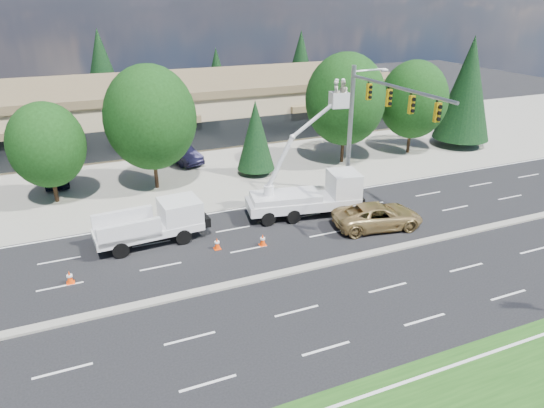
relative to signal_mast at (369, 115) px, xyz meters
name	(u,v)px	position (x,y,z in m)	size (l,w,h in m)	color
ground	(270,277)	(-10.03, -7.04, -6.06)	(140.00, 140.00, 0.00)	black
concrete_apron	(181,163)	(-10.03, 12.96, -6.05)	(140.00, 22.00, 0.01)	gray
road_median	(270,276)	(-10.03, -7.04, -6.00)	(120.00, 0.55, 0.12)	gray
strip_mall	(157,108)	(-10.03, 22.93, -3.23)	(50.40, 15.40, 5.50)	tan
tree_front_c	(47,145)	(-20.03, 7.96, -1.95)	(5.06, 5.06, 7.02)	#332114
tree_front_d	(150,118)	(-13.03, 7.96, -0.74)	(6.55, 6.55, 9.09)	#332114
tree_front_e	(256,135)	(-5.03, 7.96, -2.86)	(3.03, 3.03, 5.96)	#332114
tree_front_f	(345,99)	(2.97, 7.96, -0.65)	(6.66, 6.66, 9.24)	#332114
tree_front_g	(414,100)	(9.97, 7.96, -1.20)	(5.98, 5.98, 8.30)	#332114
tree_front_h	(467,88)	(15.97, 7.96, -0.61)	(5.15, 5.15, 10.15)	#332114
tree_back_b	(102,69)	(-14.03, 34.96, -0.71)	(5.06, 5.06, 9.97)	#332114
tree_back_c	(217,75)	(-0.03, 34.96, -2.14)	(3.71, 3.71, 7.31)	#332114
tree_back_d	(301,62)	(11.97, 34.96, -1.16)	(4.63, 4.63, 9.12)	#332114
signal_mast	(369,115)	(0.00, 0.00, 0.00)	(2.76, 10.16, 9.00)	gray
utility_pickup	(156,226)	(-14.63, -0.81, -5.09)	(6.26, 2.77, 2.34)	white
bucket_truck	(314,188)	(-4.43, -0.96, -4.20)	(7.60, 3.44, 8.77)	white
traffic_cone_a	(70,277)	(-19.53, -3.69, -5.72)	(0.40, 0.40, 0.70)	#FF4208
traffic_cone_b	(217,243)	(-11.66, -3.09, -5.72)	(0.40, 0.40, 0.70)	#FF4208
traffic_cone_c	(263,240)	(-9.10, -3.69, -5.72)	(0.40, 0.40, 0.70)	#FF4208
traffic_cone_d	(360,221)	(-2.54, -3.69, -5.72)	(0.40, 0.40, 0.70)	#FF4208
minivan	(378,216)	(-1.62, -4.24, -5.28)	(2.56, 5.56, 1.55)	tan
parked_car_west	(58,175)	(-19.84, 11.69, -5.34)	(1.70, 4.23, 1.44)	black
parked_car_east	(180,153)	(-10.03, 13.23, -5.24)	(1.74, 4.98, 1.64)	black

